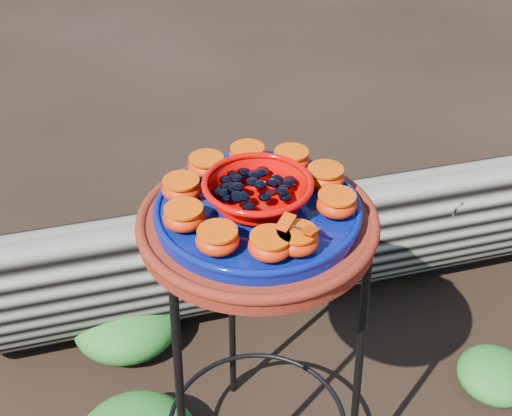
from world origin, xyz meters
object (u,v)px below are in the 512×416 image
object	(u,v)px
red_bowl	(258,194)
driftwood_log	(284,244)
terracotta_saucer	(258,224)
cobalt_plate	(258,211)
plant_stand	(257,364)

from	to	relation	value
red_bowl	driftwood_log	xyz separation A→B (m)	(0.26, 0.57, -0.62)
terracotta_saucer	red_bowl	distance (m)	0.06
terracotta_saucer	driftwood_log	bearing A→B (deg)	65.87
cobalt_plate	driftwood_log	xyz separation A→B (m)	(0.26, 0.57, -0.58)
cobalt_plate	driftwood_log	bearing A→B (deg)	65.87
terracotta_saucer	red_bowl	world-z (taller)	red_bowl
cobalt_plate	driftwood_log	world-z (taller)	cobalt_plate
driftwood_log	plant_stand	bearing A→B (deg)	-114.13
driftwood_log	terracotta_saucer	bearing A→B (deg)	-114.13
plant_stand	red_bowl	world-z (taller)	red_bowl
terracotta_saucer	cobalt_plate	xyz separation A→B (m)	(0.00, 0.00, 0.03)
cobalt_plate	red_bowl	distance (m)	0.04
terracotta_saucer	red_bowl	bearing A→B (deg)	0.00
driftwood_log	red_bowl	bearing A→B (deg)	-114.13
plant_stand	driftwood_log	distance (m)	0.66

